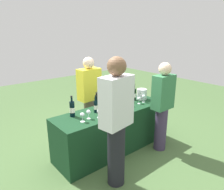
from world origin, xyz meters
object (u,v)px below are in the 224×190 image
object	(u,v)px
wine_glass_1	(88,112)
guest_1	(162,104)
wine_glass_2	(99,112)
wine_glass_3	(139,99)
ice_bucket	(142,94)
wine_bottle_2	(97,103)
server_pouring	(90,96)
wine_bottle_4	(126,95)
wine_glass_4	(144,97)
menu_board	(112,102)
wine_bottle_3	(122,98)
wine_glass_0	(82,115)
wine_bottle_5	(134,94)
wine_bottle_1	(96,106)
wine_bottle_0	(72,109)
guest_0	(116,120)

from	to	relation	value
wine_glass_1	guest_1	bearing A→B (deg)	-20.74
wine_glass_2	wine_glass_3	size ratio (longest dim) A/B	1.07
wine_glass_1	ice_bucket	size ratio (longest dim) A/B	0.70
wine_bottle_2	server_pouring	size ratio (longest dim) A/B	0.19
wine_bottle_4	wine_glass_2	distance (m)	0.91
wine_bottle_4	guest_1	distance (m)	0.72
wine_glass_4	menu_board	world-z (taller)	wine_glass_4
wine_glass_4	guest_1	distance (m)	0.43
wine_bottle_3	wine_glass_0	bearing A→B (deg)	-168.57
wine_bottle_2	wine_bottle_4	world-z (taller)	wine_bottle_4
wine_glass_4	server_pouring	xyz separation A→B (m)	(-0.70, 0.73, -0.02)
wine_glass_0	wine_glass_3	bearing A→B (deg)	0.62
wine_bottle_5	wine_bottle_1	bearing A→B (deg)	-177.11
wine_glass_4	menu_board	distance (m)	1.18
wine_bottle_0	wine_glass_1	size ratio (longest dim) A/B	2.35
wine_glass_3	server_pouring	xyz separation A→B (m)	(-0.57, 0.73, -0.01)
guest_0	wine_bottle_2	bearing A→B (deg)	60.88
wine_bottle_5	ice_bucket	size ratio (longest dim) A/B	1.53
wine_glass_2	guest_1	distance (m)	1.11
wine_bottle_4	wine_glass_3	world-z (taller)	wine_bottle_4
wine_glass_1	wine_glass_2	distance (m)	0.16
wine_bottle_2	wine_glass_0	xyz separation A→B (m)	(-0.46, -0.28, -0.00)
wine_bottle_4	guest_0	size ratio (longest dim) A/B	0.17
wine_glass_1	server_pouring	world-z (taller)	server_pouring
ice_bucket	server_pouring	distance (m)	0.99
wine_bottle_3	wine_glass_1	size ratio (longest dim) A/B	2.31
wine_glass_2	guest_0	bearing A→B (deg)	-103.61
wine_bottle_2	wine_glass_3	world-z (taller)	wine_bottle_2
wine_glass_1	guest_0	size ratio (longest dim) A/B	0.08
wine_bottle_2	wine_bottle_1	bearing A→B (deg)	-132.26
wine_bottle_3	wine_bottle_4	world-z (taller)	wine_bottle_3
menu_board	wine_glass_1	bearing A→B (deg)	-128.09
guest_0	wine_glass_1	bearing A→B (deg)	82.31
wine_bottle_4	wine_glass_2	size ratio (longest dim) A/B	2.21
wine_glass_4	wine_bottle_5	bearing A→B (deg)	102.76
wine_bottle_0	wine_glass_0	bearing A→B (deg)	-87.76
wine_glass_0	wine_glass_2	bearing A→B (deg)	-6.63
wine_glass_1	wine_glass_3	distance (m)	1.08
guest_1	menu_board	world-z (taller)	guest_1
wine_glass_4	server_pouring	bearing A→B (deg)	133.69
wine_bottle_0	wine_glass_4	xyz separation A→B (m)	(1.34, -0.25, -0.02)
wine_bottle_5	guest_0	world-z (taller)	guest_0
ice_bucket	wine_bottle_0	bearing A→B (deg)	175.59
wine_glass_4	wine_bottle_2	bearing A→B (deg)	163.48
guest_0	wine_bottle_1	bearing A→B (deg)	64.69
wine_bottle_1	server_pouring	size ratio (longest dim) A/B	0.19
wine_glass_1	server_pouring	distance (m)	0.87
guest_1	menu_board	distance (m)	1.58
wine_bottle_5	wine_bottle_4	bearing A→B (deg)	157.92
wine_glass_0	wine_glass_1	bearing A→B (deg)	15.67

